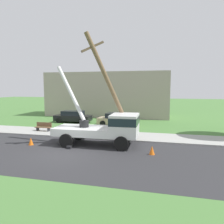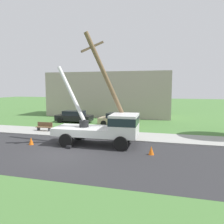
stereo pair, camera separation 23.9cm
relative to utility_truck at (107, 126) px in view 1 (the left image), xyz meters
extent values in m
plane|color=#477538|center=(-2.18, 9.44, -1.41)|extent=(120.00, 120.00, 0.00)
cube|color=#2B2B2D|center=(-2.18, -2.56, -1.40)|extent=(80.00, 8.24, 0.01)
cube|color=#9E9E99|center=(-2.18, 3.21, -1.36)|extent=(80.00, 3.31, 0.10)
cube|color=silver|center=(-1.80, -0.07, -0.38)|extent=(4.38, 2.54, 0.55)
cube|color=silver|center=(1.30, 0.03, 0.14)|extent=(1.98, 2.46, 1.60)
cube|color=#19232D|center=(1.30, 0.03, 0.49)|extent=(2.00, 2.48, 0.56)
cylinder|color=black|center=(-1.78, -0.07, 0.14)|extent=(0.70, 0.70, 0.50)
cylinder|color=silver|center=(-3.08, 0.54, 2.44)|extent=(2.92, 1.57, 4.26)
cube|color=black|center=(-2.35, -1.54, -1.31)|extent=(0.31, 0.31, 0.20)
cube|color=black|center=(-2.45, 1.36, -1.31)|extent=(0.31, 0.31, 0.20)
cylinder|color=black|center=(1.29, -1.17, -0.91)|extent=(1.00, 0.30, 1.00)
cylinder|color=black|center=(1.22, 1.23, -0.91)|extent=(1.00, 0.30, 1.00)
cylinder|color=black|center=(-2.67, -1.30, -0.91)|extent=(1.00, 0.30, 1.00)
cylinder|color=black|center=(-2.75, 1.10, -0.91)|extent=(1.00, 0.30, 1.00)
cylinder|color=brown|center=(0.19, 0.67, 2.64)|extent=(3.55, 2.80, 8.24)
cube|color=brown|center=(-1.00, -0.23, 5.72)|extent=(1.44, 1.15, 0.93)
cone|color=orange|center=(3.37, -1.50, -1.13)|extent=(0.36, 0.36, 0.56)
cone|color=orange|center=(-5.53, -1.32, -1.13)|extent=(0.36, 0.36, 0.56)
cube|color=black|center=(-6.85, 9.25, -0.86)|extent=(4.41, 1.84, 0.65)
cube|color=black|center=(-6.85, 9.25, -0.26)|extent=(2.48, 1.68, 0.55)
cylinder|color=black|center=(-5.39, 8.36, -1.09)|extent=(0.64, 0.22, 0.64)
cylinder|color=black|center=(-5.41, 10.16, -1.09)|extent=(0.64, 0.22, 0.64)
cylinder|color=black|center=(-8.30, 8.34, -1.09)|extent=(0.64, 0.22, 0.64)
cylinder|color=black|center=(-8.31, 10.14, -1.09)|extent=(0.64, 0.22, 0.64)
cube|color=tan|center=(-1.05, 8.29, -0.86)|extent=(4.49, 2.03, 0.65)
cube|color=black|center=(-1.05, 8.29, -0.26)|extent=(2.55, 1.78, 0.55)
cylinder|color=black|center=(0.35, 7.32, -1.09)|extent=(0.64, 0.22, 0.64)
cylinder|color=black|center=(0.45, 9.11, -1.09)|extent=(0.64, 0.22, 0.64)
cylinder|color=black|center=(-2.55, 7.47, -1.09)|extent=(0.64, 0.22, 0.64)
cylinder|color=black|center=(-2.45, 9.26, -1.09)|extent=(0.64, 0.22, 0.64)
cube|color=brown|center=(-7.26, 3.21, -0.96)|extent=(1.60, 0.44, 0.06)
cube|color=brown|center=(-7.26, 3.41, -0.71)|extent=(1.60, 0.06, 0.40)
cube|color=#333338|center=(-7.86, 3.21, -1.18)|extent=(0.10, 0.40, 0.45)
cube|color=#333338|center=(-6.66, 3.21, -1.18)|extent=(0.10, 0.40, 0.45)
cube|color=#A5998C|center=(-4.39, 16.71, 1.79)|extent=(18.00, 6.00, 6.40)
camera|label=1|loc=(4.19, -15.39, 2.89)|focal=35.31mm
camera|label=2|loc=(4.42, -15.33, 2.89)|focal=35.31mm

